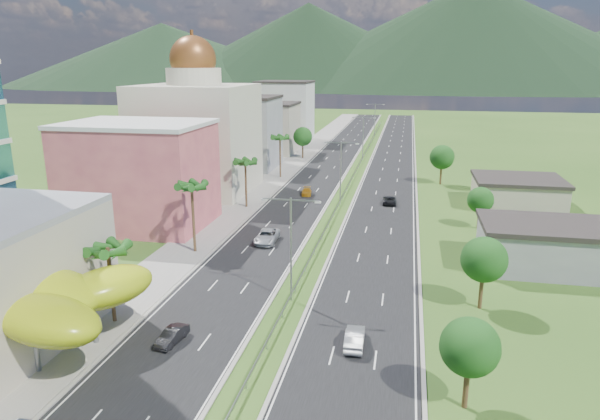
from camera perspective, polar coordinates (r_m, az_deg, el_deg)
The scene contains 32 objects.
ground at distance 47.76m, azimuth -3.58°, elevation -14.57°, with size 500.00×500.00×0.00m, color #2D5119.
road_left at distance 133.36m, azimuth 3.26°, elevation 5.08°, with size 11.00×260.00×0.04m, color black.
road_right at distance 132.11m, azimuth 9.73°, elevation 4.79°, with size 11.00×260.00×0.04m, color black.
sidewalk_left at distance 134.99m, azimuth -0.75°, elevation 5.25°, with size 7.00×260.00×0.12m, color gray.
median_guardrail at distance 114.80m, azimuth 5.68°, elevation 3.65°, with size 0.10×216.06×0.76m.
streetlight_median_b at distance 53.88m, azimuth -0.97°, elevation -3.09°, with size 6.04×0.25×11.00m.
streetlight_median_c at distance 92.17m, azimuth 4.37°, elevation 4.67°, with size 6.04×0.25×11.00m.
streetlight_median_d at distance 136.42m, azimuth 6.76°, elevation 8.10°, with size 6.04×0.25×11.00m.
streetlight_median_e at distance 181.05m, azimuth 7.99°, elevation 9.83°, with size 6.04×0.25×11.00m.
lime_canopy at distance 51.03m, azimuth -27.44°, elevation -8.10°, with size 18.00×15.00×7.40m.
pink_shophouse at distance 83.41m, azimuth -16.76°, elevation 3.45°, with size 20.00×15.00×15.00m, color #B74B59.
domed_building at distance 103.36m, azimuth -10.97°, elevation 8.19°, with size 20.00×20.00×28.70m.
midrise_grey at distance 126.77m, azimuth -6.19°, elevation 8.13°, with size 16.00×15.00×16.00m, color gray.
midrise_beige at distance 147.92m, azimuth -3.60°, elevation 8.64°, with size 16.00×15.00×13.00m, color #B0A591.
midrise_white at distance 169.87m, azimuth -1.59°, elevation 10.38°, with size 16.00×15.00×18.00m, color silver.
shed_near at distance 70.40m, azimuth 24.83°, elevation -3.72°, with size 15.00×10.00×5.00m, color gray.
shed_far at distance 99.18m, azimuth 22.16°, elevation 1.64°, with size 14.00×12.00×4.40m, color #B0A591.
palm_tree_b at distance 52.33m, azimuth -19.81°, elevation -4.24°, with size 3.60×3.60×8.10m.
palm_tree_c at distance 69.06m, azimuth -11.48°, elevation 2.26°, with size 3.60×3.60×9.60m.
palm_tree_d at distance 90.42m, azimuth -5.85°, elevation 4.94°, with size 3.60×3.60×8.60m.
palm_tree_e at distance 114.11m, azimuth -2.15°, elevation 7.57°, with size 3.60×3.60×9.40m.
leafy_tree_lfar at distance 138.69m, azimuth 0.29°, elevation 7.83°, with size 4.90×4.90×8.05m.
leafy_tree_ra at distance 40.08m, azimuth 17.66°, elevation -13.78°, with size 4.20×4.20×6.90m.
leafy_tree_rb at distance 55.73m, azimuth 19.04°, elevation -5.04°, with size 4.55×4.55×7.47m.
leafy_tree_rc at distance 82.97m, azimuth 18.69°, elevation 1.01°, with size 3.85×3.85×6.33m.
leafy_tree_rd at distance 111.63m, azimuth 14.91°, elevation 5.47°, with size 4.90×4.90×8.05m.
mountain_ridge at distance 492.92m, azimuth 17.49°, elevation 11.93°, with size 860.00×140.00×90.00m, color black, non-canonical shape.
car_dark_left at distance 49.56m, azimuth -13.50°, elevation -12.91°, with size 1.37×3.92×1.29m, color black.
car_silver_mid_left at distance 73.54m, azimuth -3.54°, elevation -2.83°, with size 2.74×5.93×1.65m, color #A1A2A8.
car_yellow_far_left at distance 99.81m, azimuth 0.71°, elevation 1.97°, with size 1.71×4.22×1.22m, color orange.
car_silver_right at distance 47.95m, azimuth 5.84°, elevation -13.40°, with size 1.60×4.58×1.51m, color #9D9FA5.
car_dark_far_right at distance 94.82m, azimuth 9.51°, elevation 1.07°, with size 2.23×4.84×1.34m, color black.
Camera 1 is at (10.99, -39.90, 23.83)m, focal length 32.00 mm.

